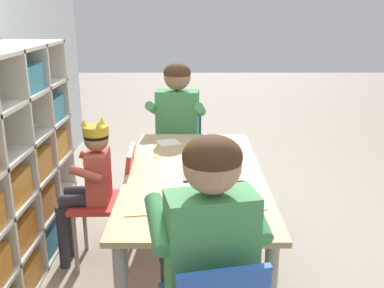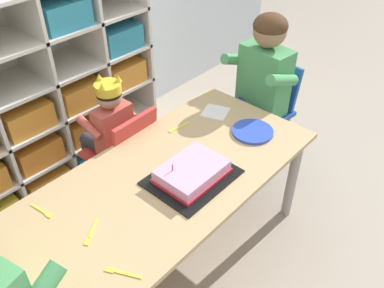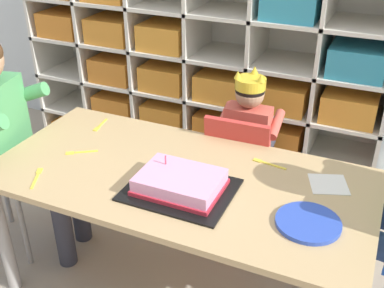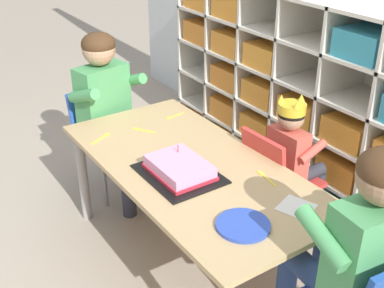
% 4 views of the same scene
% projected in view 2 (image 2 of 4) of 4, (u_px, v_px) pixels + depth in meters
% --- Properties ---
extents(ground, '(16.00, 16.00, 0.00)m').
position_uv_depth(ground, '(173.00, 254.00, 2.20)').
color(ground, tan).
extents(activity_table, '(1.47, 0.71, 0.59)m').
position_uv_depth(activity_table, '(170.00, 186.00, 1.88)').
color(activity_table, tan).
rests_on(activity_table, ground).
extents(classroom_chair_blue, '(0.33, 0.36, 0.69)m').
position_uv_depth(classroom_chair_blue, '(125.00, 152.00, 2.25)').
color(classroom_chair_blue, red).
rests_on(classroom_chair_blue, ground).
extents(child_with_crown, '(0.30, 0.31, 0.85)m').
position_uv_depth(child_with_crown, '(108.00, 126.00, 2.23)').
color(child_with_crown, '#D15647').
rests_on(child_with_crown, ground).
extents(classroom_chair_guest_side, '(0.35, 0.38, 0.73)m').
position_uv_depth(classroom_chair_guest_side, '(266.00, 105.00, 2.56)').
color(classroom_chair_guest_side, '#1E4CA8').
rests_on(classroom_chair_guest_side, ground).
extents(guest_at_table_side, '(0.45, 0.43, 1.05)m').
position_uv_depth(guest_at_table_side, '(257.00, 83.00, 2.37)').
color(guest_at_table_side, '#4C9E5B').
rests_on(guest_at_table_side, ground).
extents(birthday_cake_on_tray, '(0.38, 0.31, 0.11)m').
position_uv_depth(birthday_cake_on_tray, '(192.00, 173.00, 1.79)').
color(birthday_cake_on_tray, black).
rests_on(birthday_cake_on_tray, activity_table).
extents(paper_plate_stack, '(0.21, 0.21, 0.01)m').
position_uv_depth(paper_plate_stack, '(252.00, 131.00, 2.08)').
color(paper_plate_stack, blue).
rests_on(paper_plate_stack, activity_table).
extents(paper_napkin_square, '(0.17, 0.17, 0.00)m').
position_uv_depth(paper_napkin_square, '(216.00, 112.00, 2.23)').
color(paper_napkin_square, white).
rests_on(paper_napkin_square, activity_table).
extents(fork_near_cake_tray, '(0.08, 0.13, 0.00)m').
position_uv_depth(fork_near_cake_tray, '(121.00, 273.00, 1.42)').
color(fork_near_cake_tray, yellow).
rests_on(fork_near_cake_tray, activity_table).
extents(fork_scattered_mid_table, '(0.03, 0.13, 0.00)m').
position_uv_depth(fork_scattered_mid_table, '(43.00, 212.00, 1.65)').
color(fork_scattered_mid_table, yellow).
rests_on(fork_scattered_mid_table, activity_table).
extents(fork_beside_plate_stack, '(0.12, 0.08, 0.00)m').
position_uv_depth(fork_beside_plate_stack, '(91.00, 234.00, 1.56)').
color(fork_beside_plate_stack, yellow).
rests_on(fork_beside_plate_stack, activity_table).
extents(fork_by_napkin, '(0.14, 0.04, 0.00)m').
position_uv_depth(fork_by_napkin, '(178.00, 128.00, 2.11)').
color(fork_by_napkin, yellow).
rests_on(fork_by_napkin, activity_table).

